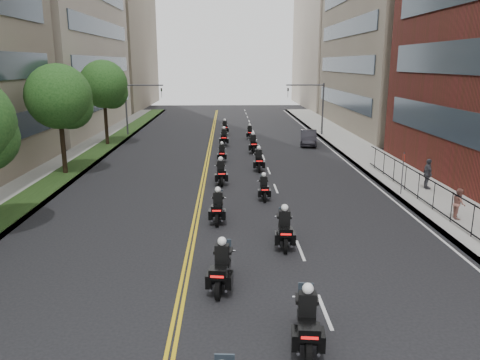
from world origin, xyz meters
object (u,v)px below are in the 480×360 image
at_px(motorcycle_7, 259,161).
at_px(motorcycle_8, 222,154).
at_px(pedestrian_b, 459,203).
at_px(pedestrian_c, 428,174).
at_px(parked_sedan, 309,138).
at_px(motorcycle_1, 307,323).
at_px(motorcycle_11, 250,133).
at_px(motorcycle_10, 224,138).
at_px(motorcycle_3, 284,230).
at_px(motorcycle_2, 222,269).
at_px(motorcycle_12, 225,128).
at_px(motorcycle_4, 218,208).
at_px(motorcycle_6, 221,173).
at_px(motorcycle_5, 264,189).
at_px(motorcycle_9, 253,144).

bearing_deg(motorcycle_7, motorcycle_8, 130.10).
xyz_separation_m(pedestrian_b, pedestrian_c, (0.78, 5.57, 0.18)).
bearing_deg(parked_sedan, motorcycle_1, -90.49).
relative_size(motorcycle_7, motorcycle_11, 1.12).
relative_size(motorcycle_10, pedestrian_c, 1.33).
relative_size(motorcycle_3, pedestrian_c, 1.32).
xyz_separation_m(motorcycle_2, motorcycle_12, (0.03, 36.83, -0.07)).
bearing_deg(pedestrian_b, motorcycle_1, 152.79).
height_order(motorcycle_1, pedestrian_c, pedestrian_c).
bearing_deg(motorcycle_2, motorcycle_4, 99.74).
xyz_separation_m(motorcycle_6, motorcycle_7, (2.73, 3.84, 0.01)).
relative_size(motorcycle_3, motorcycle_12, 1.10).
xyz_separation_m(motorcycle_3, motorcycle_5, (-0.31, 7.21, -0.11)).
bearing_deg(motorcycle_2, parked_sedan, 82.29).
bearing_deg(motorcycle_9, motorcycle_11, 88.62).
height_order(motorcycle_9, parked_sedan, motorcycle_9).
bearing_deg(motorcycle_4, motorcycle_6, 92.05).
height_order(pedestrian_b, pedestrian_c, pedestrian_c).
distance_m(motorcycle_5, pedestrian_b, 10.25).
height_order(motorcycle_3, motorcycle_9, same).
relative_size(motorcycle_10, pedestrian_b, 1.64).
relative_size(motorcycle_7, motorcycle_10, 0.97).
relative_size(motorcycle_5, pedestrian_b, 1.38).
distance_m(motorcycle_6, motorcycle_11, 18.68).
height_order(motorcycle_4, motorcycle_9, motorcycle_9).
distance_m(motorcycle_9, motorcycle_11, 7.63).
relative_size(motorcycle_7, pedestrian_c, 1.29).
distance_m(motorcycle_4, motorcycle_5, 4.69).
bearing_deg(motorcycle_8, parked_sedan, 41.83).
distance_m(pedestrian_b, pedestrian_c, 5.62).
height_order(motorcycle_2, parked_sedan, motorcycle_2).
bearing_deg(motorcycle_9, parked_sedan, 33.64).
distance_m(motorcycle_5, motorcycle_9, 14.44).
xyz_separation_m(motorcycle_5, motorcycle_7, (0.21, 7.45, 0.10)).
relative_size(motorcycle_1, motorcycle_11, 1.15).
relative_size(motorcycle_5, parked_sedan, 0.49).
bearing_deg(motorcycle_5, motorcycle_8, 103.58).
relative_size(motorcycle_12, pedestrian_b, 1.49).
distance_m(motorcycle_2, motorcycle_9, 25.58).
xyz_separation_m(motorcycle_5, parked_sedan, (5.74, 18.24, 0.09)).
height_order(motorcycle_7, parked_sedan, motorcycle_7).
relative_size(motorcycle_6, motorcycle_9, 0.97).
distance_m(motorcycle_8, pedestrian_b, 19.10).
bearing_deg(motorcycle_8, motorcycle_6, -90.30).
bearing_deg(motorcycle_5, motorcycle_4, -123.03).
xyz_separation_m(motorcycle_10, parked_sedan, (8.11, 0.14, -0.02)).
relative_size(motorcycle_2, motorcycle_12, 1.10).
xyz_separation_m(motorcycle_4, motorcycle_8, (0.08, 14.70, -0.06)).
xyz_separation_m(motorcycle_7, pedestrian_b, (9.15, -11.61, 0.20)).
bearing_deg(motorcycle_5, motorcycle_12, 95.60).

